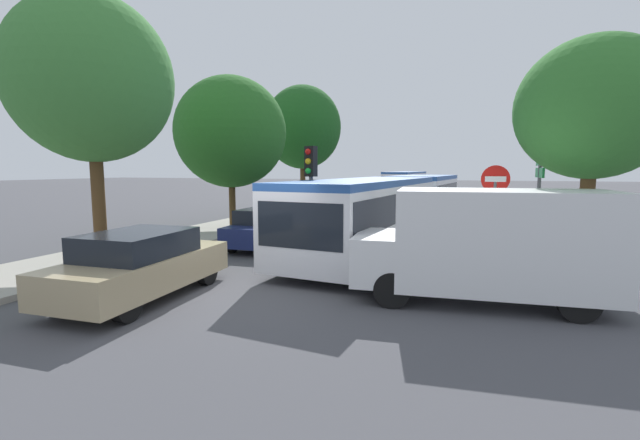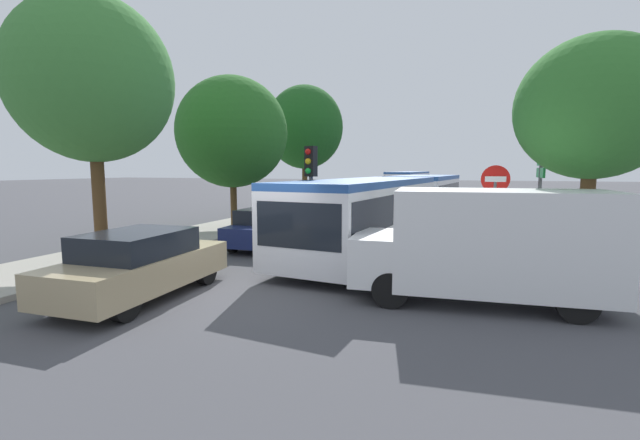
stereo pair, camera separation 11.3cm
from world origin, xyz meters
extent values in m
plane|color=#47474C|center=(0.00, 0.00, 0.00)|extent=(200.00, 200.00, 0.00)
cube|color=#9E998E|center=(-5.99, 18.65, 0.07)|extent=(3.20, 47.29, 0.14)
cube|color=silver|center=(1.33, 5.05, 1.24)|extent=(3.35, 9.24, 1.95)
cube|color=black|center=(1.33, 5.05, 1.59)|extent=(3.33, 8.88, 0.86)
cube|color=#234C93|center=(1.33, 5.05, 2.31)|extent=(3.35, 9.24, 0.19)
cube|color=silver|center=(2.21, 13.57, 1.24)|extent=(3.05, 6.40, 1.95)
cube|color=black|center=(2.21, 13.57, 1.59)|extent=(3.05, 6.16, 0.86)
cube|color=#234C93|center=(2.21, 13.57, 2.31)|extent=(3.05, 6.40, 0.19)
cylinder|color=black|center=(1.84, 10.02, 1.24)|extent=(1.88, 1.13, 1.79)
cube|color=black|center=(0.87, 0.59, 1.47)|extent=(2.13, 0.32, 1.05)
cylinder|color=black|center=(2.04, 2.06, 0.48)|extent=(0.38, 0.98, 0.95)
cylinder|color=black|center=(0.02, 2.27, 0.48)|extent=(0.38, 0.98, 0.95)
cylinder|color=black|center=(2.64, 7.82, 0.48)|extent=(0.38, 0.98, 0.95)
cylinder|color=black|center=(0.61, 8.03, 0.48)|extent=(0.38, 0.98, 0.95)
cylinder|color=black|center=(3.23, 13.46, 0.48)|extent=(0.38, 0.98, 0.95)
cylinder|color=black|center=(1.20, 13.67, 0.48)|extent=(0.38, 0.98, 0.95)
cube|color=silver|center=(-1.99, 37.29, 1.25)|extent=(3.10, 11.43, 1.97)
cube|color=black|center=(-1.99, 37.29, 1.61)|extent=(3.09, 10.87, 0.83)
cube|color=#234C93|center=(-1.99, 37.29, 2.34)|extent=(3.10, 11.43, 0.20)
cylinder|color=black|center=(-2.84, 41.08, 0.49)|extent=(0.35, 1.00, 0.98)
cylinder|color=black|center=(-0.74, 40.97, 0.49)|extent=(0.35, 1.00, 0.98)
cylinder|color=black|center=(-3.22, 33.96, 0.49)|extent=(0.35, 1.00, 0.98)
cylinder|color=black|center=(-1.11, 33.85, 0.49)|extent=(0.35, 1.00, 0.98)
cube|color=tan|center=(-2.07, -1.07, 0.59)|extent=(1.91, 4.19, 0.67)
cube|color=black|center=(-2.06, -1.17, 1.18)|extent=(1.69, 2.22, 0.51)
cylinder|color=black|center=(-2.85, 0.22, 0.31)|extent=(0.24, 0.64, 0.63)
cylinder|color=black|center=(-1.38, 0.28, 0.31)|extent=(0.24, 0.64, 0.63)
cylinder|color=black|center=(-2.75, -2.42, 0.31)|extent=(0.24, 0.64, 0.63)
cylinder|color=black|center=(-1.28, -2.36, 0.31)|extent=(0.24, 0.64, 0.63)
cube|color=navy|center=(-2.23, 5.20, 0.56)|extent=(1.82, 3.98, 0.63)
cube|color=black|center=(-2.22, 5.11, 1.12)|extent=(1.61, 2.11, 0.49)
cylinder|color=black|center=(-2.98, 6.43, 0.30)|extent=(0.23, 0.61, 0.60)
cylinder|color=black|center=(-1.58, 6.49, 0.30)|extent=(0.23, 0.61, 0.60)
cylinder|color=black|center=(-2.88, 3.92, 0.30)|extent=(0.23, 0.61, 0.60)
cylinder|color=black|center=(-1.48, 3.98, 0.30)|extent=(0.23, 0.61, 0.60)
cube|color=#284799|center=(-2.00, 11.56, 0.56)|extent=(1.82, 3.99, 0.64)
cube|color=black|center=(-2.00, 11.46, 1.12)|extent=(1.61, 2.12, 0.49)
cylinder|color=black|center=(-2.75, 12.78, 0.30)|extent=(0.23, 0.61, 0.60)
cylinder|color=black|center=(-1.35, 12.84, 0.30)|extent=(0.23, 0.61, 0.60)
cylinder|color=black|center=(-2.65, 10.27, 0.30)|extent=(0.23, 0.61, 0.60)
cylinder|color=black|center=(-1.25, 10.33, 0.30)|extent=(0.23, 0.61, 0.60)
cube|color=black|center=(-1.91, 17.07, 0.62)|extent=(2.01, 4.40, 0.70)
cube|color=black|center=(-1.91, 16.96, 1.24)|extent=(1.78, 2.33, 0.54)
cylinder|color=black|center=(-2.74, 18.42, 0.33)|extent=(0.25, 0.67, 0.66)
cylinder|color=black|center=(-1.20, 18.48, 0.33)|extent=(0.25, 0.67, 0.66)
cylinder|color=black|center=(-2.63, 15.65, 0.33)|extent=(0.25, 0.67, 0.66)
cylinder|color=black|center=(-1.09, 15.71, 0.33)|extent=(0.25, 0.67, 0.66)
cube|color=#47474C|center=(-2.05, 23.66, 0.62)|extent=(2.03, 4.45, 0.71)
cube|color=black|center=(-2.04, 23.56, 1.25)|extent=(1.80, 2.36, 0.54)
cylinder|color=black|center=(-2.88, 25.03, 0.33)|extent=(0.26, 0.68, 0.67)
cylinder|color=black|center=(-1.32, 25.09, 0.33)|extent=(0.26, 0.68, 0.67)
cylinder|color=black|center=(-2.77, 22.23, 0.33)|extent=(0.26, 0.68, 0.67)
cylinder|color=black|center=(-1.21, 22.29, 0.33)|extent=(0.26, 0.68, 0.67)
cube|color=white|center=(5.07, 1.06, 1.31)|extent=(4.26, 2.35, 2.00)
cube|color=white|center=(2.58, 0.84, 0.84)|extent=(1.06, 1.97, 1.00)
cylinder|color=black|center=(3.05, 0.04, 0.36)|extent=(0.74, 0.30, 0.72)
cylinder|color=black|center=(2.90, 1.72, 0.36)|extent=(0.74, 0.30, 0.72)
cylinder|color=black|center=(6.34, 0.33, 0.36)|extent=(0.74, 0.30, 0.72)
cylinder|color=black|center=(6.19, 2.01, 0.36)|extent=(0.74, 0.30, 0.72)
cylinder|color=#56595E|center=(-0.09, 3.86, 1.70)|extent=(0.12, 0.12, 3.40)
cube|color=black|center=(-0.09, 3.86, 2.95)|extent=(0.37, 0.31, 0.90)
sphere|color=red|center=(-0.12, 3.71, 3.23)|extent=(0.18, 0.18, 0.18)
sphere|color=#EAAD14|center=(-0.12, 3.71, 2.95)|extent=(0.18, 0.18, 0.18)
sphere|color=green|center=(-0.12, 3.71, 2.67)|extent=(0.18, 0.18, 0.18)
cylinder|color=#56595E|center=(5.03, 3.63, 1.20)|extent=(0.08, 0.08, 2.40)
cylinder|color=red|center=(5.03, 3.63, 2.47)|extent=(0.70, 0.03, 0.70)
cube|color=white|center=(5.03, 3.61, 2.47)|extent=(0.50, 0.04, 0.14)
cylinder|color=#56595E|center=(6.29, 5.53, 1.80)|extent=(0.10, 0.10, 3.60)
cube|color=#197A38|center=(6.29, 5.53, 3.30)|extent=(0.06, 1.40, 0.28)
cube|color=#197A38|center=(6.29, 5.53, 2.96)|extent=(0.06, 1.40, 0.28)
cube|color=#197A38|center=(6.29, 5.53, 2.62)|extent=(0.06, 1.40, 0.28)
cylinder|color=#51381E|center=(-5.30, 0.96, 1.73)|extent=(0.35, 0.35, 3.46)
ellipsoid|color=#3D7F38|center=(-5.30, 0.96, 5.13)|extent=(4.27, 4.27, 4.44)
ellipsoid|color=#286623|center=(-4.99, 0.65, 4.46)|extent=(2.56, 2.56, 2.44)
cylinder|color=#51381E|center=(-5.54, 8.43, 1.26)|extent=(0.29, 0.29, 2.51)
ellipsoid|color=#286623|center=(-5.54, 8.43, 4.32)|extent=(4.83, 4.83, 4.82)
ellipsoid|color=#33752D|center=(-5.63, 7.98, 3.60)|extent=(2.90, 2.90, 2.65)
cylinder|color=#51381E|center=(-5.34, 16.45, 1.68)|extent=(0.32, 0.32, 3.36)
ellipsoid|color=#1E561E|center=(-5.34, 16.45, 5.24)|extent=(4.66, 4.66, 5.02)
ellipsoid|color=#3D7F38|center=(-5.01, 16.23, 4.49)|extent=(2.80, 2.80, 2.76)
cylinder|color=#51381E|center=(6.96, 3.07, 1.45)|extent=(0.31, 0.31, 2.89)
ellipsoid|color=#33752D|center=(6.96, 3.07, 4.07)|extent=(3.33, 3.33, 3.16)
camera|label=1|loc=(4.42, -8.17, 2.73)|focal=24.00mm
camera|label=2|loc=(4.53, -8.13, 2.73)|focal=24.00mm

